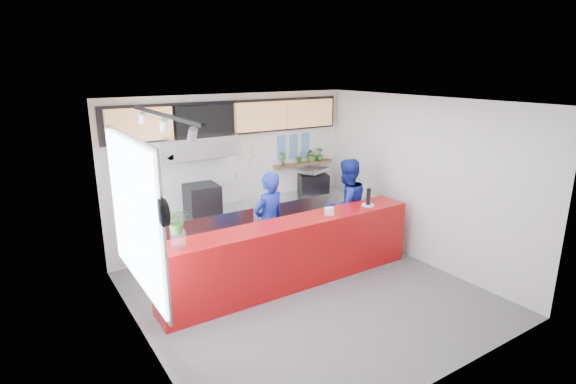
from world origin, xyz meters
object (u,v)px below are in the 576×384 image
panini_oven (202,199)px  pepper_mill (368,197)px  staff_center (269,223)px  service_counter (293,253)px  espresso_machine (313,183)px  staff_right (346,207)px

panini_oven → pepper_mill: 3.00m
staff_center → pepper_mill: (1.65, -0.67, 0.37)m
staff_center → pepper_mill: staff_center is taller
service_counter → espresso_machine: size_ratio=7.46×
pepper_mill → espresso_machine: bearing=85.7°
staff_right → service_counter: bearing=18.6°
service_counter → panini_oven: bearing=113.9°
service_counter → pepper_mill: (1.58, -0.03, 0.72)m
staff_center → pepper_mill: 1.82m
panini_oven → staff_right: 2.70m
panini_oven → espresso_machine: size_ratio=0.95×
panini_oven → pepper_mill: bearing=-34.0°
service_counter → pepper_mill: size_ratio=14.91×
panini_oven → espresso_machine: 2.52m
panini_oven → espresso_machine: (2.52, 0.00, -0.06)m
service_counter → staff_center: (-0.07, 0.64, 0.34)m
service_counter → staff_center: size_ratio=2.52×
staff_right → pepper_mill: bearing=87.8°
panini_oven → pepper_mill: size_ratio=1.90×
panini_oven → staff_right: size_ratio=0.31×
espresso_machine → staff_right: bearing=-74.5°
service_counter → staff_center: 0.73m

